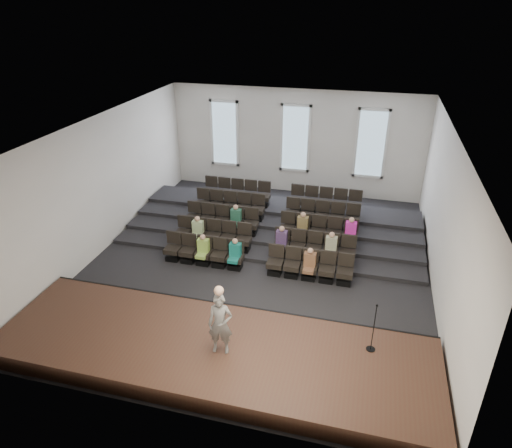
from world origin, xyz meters
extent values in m
plane|color=black|center=(0.00, 0.00, 0.00)|extent=(14.00, 14.00, 0.00)
cube|color=white|center=(0.00, 0.00, 5.01)|extent=(12.00, 14.00, 0.02)
cube|color=white|center=(0.00, 7.02, 2.50)|extent=(12.00, 0.04, 5.00)
cube|color=white|center=(0.00, -7.02, 2.50)|extent=(12.00, 0.04, 5.00)
cube|color=white|center=(-6.02, 0.00, 2.50)|extent=(0.04, 14.00, 5.00)
cube|color=white|center=(6.02, 0.00, 2.50)|extent=(0.04, 14.00, 5.00)
cube|color=#3E271A|center=(0.00, -5.10, 0.25)|extent=(11.80, 3.60, 0.50)
cube|color=black|center=(0.00, -3.33, 0.25)|extent=(11.80, 0.06, 0.52)
cube|color=black|center=(0.00, 2.33, 0.07)|extent=(11.80, 4.80, 0.15)
cube|color=black|center=(0.00, 2.85, 0.15)|extent=(11.80, 3.75, 0.30)
cube|color=black|center=(0.00, 3.38, 0.22)|extent=(11.80, 2.70, 0.45)
cube|color=black|center=(0.00, 3.90, 0.30)|extent=(11.80, 1.65, 0.60)
cube|color=black|center=(-3.13, -0.60, 0.10)|extent=(0.47, 0.43, 0.20)
cube|color=black|center=(-3.13, -0.60, 0.41)|extent=(0.55, 0.50, 0.19)
cube|color=black|center=(-3.13, -0.39, 0.82)|extent=(0.55, 0.08, 0.50)
cube|color=black|center=(-2.53, -0.60, 0.10)|extent=(0.47, 0.43, 0.20)
cube|color=black|center=(-2.53, -0.60, 0.41)|extent=(0.55, 0.50, 0.19)
cube|color=black|center=(-2.53, -0.39, 0.82)|extent=(0.55, 0.08, 0.50)
cube|color=black|center=(-1.93, -0.60, 0.10)|extent=(0.47, 0.43, 0.20)
cube|color=black|center=(-1.93, -0.60, 0.41)|extent=(0.55, 0.50, 0.19)
cube|color=black|center=(-1.93, -0.39, 0.82)|extent=(0.55, 0.08, 0.50)
cube|color=black|center=(-1.33, -0.60, 0.10)|extent=(0.47, 0.43, 0.20)
cube|color=black|center=(-1.33, -0.60, 0.41)|extent=(0.55, 0.50, 0.19)
cube|color=black|center=(-1.33, -0.39, 0.82)|extent=(0.55, 0.08, 0.50)
cube|color=black|center=(-0.73, -0.60, 0.10)|extent=(0.47, 0.43, 0.20)
cube|color=black|center=(-0.73, -0.60, 0.41)|extent=(0.55, 0.50, 0.19)
cube|color=black|center=(-0.73, -0.39, 0.82)|extent=(0.55, 0.08, 0.50)
cube|color=black|center=(0.73, -0.60, 0.10)|extent=(0.47, 0.43, 0.20)
cube|color=black|center=(0.73, -0.60, 0.41)|extent=(0.55, 0.50, 0.19)
cube|color=black|center=(0.73, -0.39, 0.82)|extent=(0.55, 0.08, 0.50)
cube|color=black|center=(1.33, -0.60, 0.10)|extent=(0.47, 0.43, 0.20)
cube|color=black|center=(1.33, -0.60, 0.41)|extent=(0.55, 0.50, 0.19)
cube|color=black|center=(1.33, -0.39, 0.82)|extent=(0.55, 0.08, 0.50)
cube|color=black|center=(1.93, -0.60, 0.10)|extent=(0.47, 0.43, 0.20)
cube|color=black|center=(1.93, -0.60, 0.41)|extent=(0.55, 0.50, 0.19)
cube|color=black|center=(1.93, -0.39, 0.82)|extent=(0.55, 0.08, 0.50)
cube|color=black|center=(2.53, -0.60, 0.10)|extent=(0.47, 0.43, 0.20)
cube|color=black|center=(2.53, -0.60, 0.41)|extent=(0.55, 0.50, 0.19)
cube|color=black|center=(2.53, -0.39, 0.82)|extent=(0.55, 0.08, 0.50)
cube|color=black|center=(3.13, -0.60, 0.10)|extent=(0.47, 0.43, 0.20)
cube|color=black|center=(3.13, -0.60, 0.41)|extent=(0.55, 0.50, 0.19)
cube|color=black|center=(3.13, -0.39, 0.82)|extent=(0.55, 0.08, 0.50)
cube|color=black|center=(-3.13, 0.45, 0.25)|extent=(0.47, 0.43, 0.20)
cube|color=black|center=(-3.13, 0.45, 0.56)|extent=(0.55, 0.50, 0.19)
cube|color=black|center=(-3.13, 0.66, 0.97)|extent=(0.55, 0.08, 0.50)
cube|color=black|center=(-2.53, 0.45, 0.25)|extent=(0.47, 0.43, 0.20)
cube|color=black|center=(-2.53, 0.45, 0.56)|extent=(0.55, 0.50, 0.19)
cube|color=black|center=(-2.53, 0.66, 0.97)|extent=(0.55, 0.08, 0.50)
cube|color=black|center=(-1.93, 0.45, 0.25)|extent=(0.47, 0.43, 0.20)
cube|color=black|center=(-1.93, 0.45, 0.56)|extent=(0.55, 0.50, 0.19)
cube|color=black|center=(-1.93, 0.66, 0.97)|extent=(0.55, 0.08, 0.50)
cube|color=black|center=(-1.33, 0.45, 0.25)|extent=(0.47, 0.43, 0.20)
cube|color=black|center=(-1.33, 0.45, 0.56)|extent=(0.55, 0.50, 0.19)
cube|color=black|center=(-1.33, 0.66, 0.97)|extent=(0.55, 0.08, 0.50)
cube|color=black|center=(-0.73, 0.45, 0.25)|extent=(0.47, 0.43, 0.20)
cube|color=black|center=(-0.73, 0.45, 0.56)|extent=(0.55, 0.50, 0.19)
cube|color=black|center=(-0.73, 0.66, 0.97)|extent=(0.55, 0.08, 0.50)
cube|color=black|center=(0.73, 0.45, 0.25)|extent=(0.47, 0.43, 0.20)
cube|color=black|center=(0.73, 0.45, 0.56)|extent=(0.55, 0.50, 0.19)
cube|color=black|center=(0.73, 0.66, 0.97)|extent=(0.55, 0.08, 0.50)
cube|color=black|center=(1.33, 0.45, 0.25)|extent=(0.47, 0.43, 0.20)
cube|color=black|center=(1.33, 0.45, 0.56)|extent=(0.55, 0.50, 0.19)
cube|color=black|center=(1.33, 0.66, 0.97)|extent=(0.55, 0.08, 0.50)
cube|color=black|center=(1.93, 0.45, 0.25)|extent=(0.47, 0.43, 0.20)
cube|color=black|center=(1.93, 0.45, 0.56)|extent=(0.55, 0.50, 0.19)
cube|color=black|center=(1.93, 0.66, 0.97)|extent=(0.55, 0.08, 0.50)
cube|color=black|center=(2.53, 0.45, 0.25)|extent=(0.47, 0.43, 0.20)
cube|color=black|center=(2.53, 0.45, 0.56)|extent=(0.55, 0.50, 0.19)
cube|color=black|center=(2.53, 0.66, 0.97)|extent=(0.55, 0.08, 0.50)
cube|color=black|center=(3.13, 0.45, 0.25)|extent=(0.47, 0.43, 0.20)
cube|color=black|center=(3.13, 0.45, 0.56)|extent=(0.55, 0.50, 0.19)
cube|color=black|center=(3.13, 0.66, 0.97)|extent=(0.55, 0.08, 0.50)
cube|color=black|center=(-3.13, 1.50, 0.40)|extent=(0.47, 0.42, 0.20)
cube|color=black|center=(-3.13, 1.50, 0.71)|extent=(0.55, 0.50, 0.19)
cube|color=black|center=(-3.13, 1.71, 1.12)|extent=(0.55, 0.08, 0.50)
cube|color=black|center=(-2.53, 1.50, 0.40)|extent=(0.47, 0.42, 0.20)
cube|color=black|center=(-2.53, 1.50, 0.71)|extent=(0.55, 0.50, 0.19)
cube|color=black|center=(-2.53, 1.71, 1.12)|extent=(0.55, 0.08, 0.50)
cube|color=black|center=(-1.93, 1.50, 0.40)|extent=(0.47, 0.42, 0.20)
cube|color=black|center=(-1.93, 1.50, 0.71)|extent=(0.55, 0.50, 0.19)
cube|color=black|center=(-1.93, 1.71, 1.12)|extent=(0.55, 0.08, 0.50)
cube|color=black|center=(-1.33, 1.50, 0.40)|extent=(0.47, 0.42, 0.20)
cube|color=black|center=(-1.33, 1.50, 0.71)|extent=(0.55, 0.50, 0.19)
cube|color=black|center=(-1.33, 1.71, 1.12)|extent=(0.55, 0.08, 0.50)
cube|color=black|center=(-0.73, 1.50, 0.40)|extent=(0.47, 0.42, 0.20)
cube|color=black|center=(-0.73, 1.50, 0.71)|extent=(0.55, 0.50, 0.19)
cube|color=black|center=(-0.73, 1.71, 1.12)|extent=(0.55, 0.08, 0.50)
cube|color=black|center=(0.73, 1.50, 0.40)|extent=(0.47, 0.42, 0.20)
cube|color=black|center=(0.73, 1.50, 0.71)|extent=(0.55, 0.50, 0.19)
cube|color=black|center=(0.73, 1.71, 1.12)|extent=(0.55, 0.08, 0.50)
cube|color=black|center=(1.33, 1.50, 0.40)|extent=(0.47, 0.42, 0.20)
cube|color=black|center=(1.33, 1.50, 0.71)|extent=(0.55, 0.50, 0.19)
cube|color=black|center=(1.33, 1.71, 1.12)|extent=(0.55, 0.08, 0.50)
cube|color=black|center=(1.93, 1.50, 0.40)|extent=(0.47, 0.42, 0.20)
cube|color=black|center=(1.93, 1.50, 0.71)|extent=(0.55, 0.50, 0.19)
cube|color=black|center=(1.93, 1.71, 1.12)|extent=(0.55, 0.08, 0.50)
cube|color=black|center=(2.53, 1.50, 0.40)|extent=(0.47, 0.42, 0.20)
cube|color=black|center=(2.53, 1.50, 0.71)|extent=(0.55, 0.50, 0.19)
cube|color=black|center=(2.53, 1.71, 1.12)|extent=(0.55, 0.08, 0.50)
cube|color=black|center=(3.13, 1.50, 0.40)|extent=(0.47, 0.42, 0.20)
cube|color=black|center=(3.13, 1.50, 0.71)|extent=(0.55, 0.50, 0.19)
cube|color=black|center=(3.13, 1.71, 1.12)|extent=(0.55, 0.08, 0.50)
cube|color=black|center=(-3.13, 2.55, 0.55)|extent=(0.47, 0.42, 0.20)
cube|color=black|center=(-3.13, 2.55, 0.86)|extent=(0.55, 0.50, 0.19)
cube|color=black|center=(-3.13, 2.76, 1.27)|extent=(0.55, 0.08, 0.50)
cube|color=black|center=(-2.53, 2.55, 0.55)|extent=(0.47, 0.42, 0.20)
cube|color=black|center=(-2.53, 2.55, 0.86)|extent=(0.55, 0.50, 0.19)
cube|color=black|center=(-2.53, 2.76, 1.27)|extent=(0.55, 0.08, 0.50)
cube|color=black|center=(-1.93, 2.55, 0.55)|extent=(0.47, 0.42, 0.20)
cube|color=black|center=(-1.93, 2.55, 0.86)|extent=(0.55, 0.50, 0.19)
cube|color=black|center=(-1.93, 2.76, 1.27)|extent=(0.55, 0.08, 0.50)
cube|color=black|center=(-1.33, 2.55, 0.55)|extent=(0.47, 0.42, 0.20)
cube|color=black|center=(-1.33, 2.55, 0.86)|extent=(0.55, 0.50, 0.19)
cube|color=black|center=(-1.33, 2.76, 1.27)|extent=(0.55, 0.08, 0.50)
cube|color=black|center=(-0.73, 2.55, 0.55)|extent=(0.47, 0.42, 0.20)
cube|color=black|center=(-0.73, 2.55, 0.86)|extent=(0.55, 0.50, 0.19)
cube|color=black|center=(-0.73, 2.76, 1.27)|extent=(0.55, 0.08, 0.50)
cube|color=black|center=(0.73, 2.55, 0.55)|extent=(0.47, 0.42, 0.20)
cube|color=black|center=(0.73, 2.55, 0.86)|extent=(0.55, 0.50, 0.19)
cube|color=black|center=(0.73, 2.76, 1.27)|extent=(0.55, 0.08, 0.50)
cube|color=black|center=(1.33, 2.55, 0.55)|extent=(0.47, 0.42, 0.20)
cube|color=black|center=(1.33, 2.55, 0.86)|extent=(0.55, 0.50, 0.19)
cube|color=black|center=(1.33, 2.76, 1.27)|extent=(0.55, 0.08, 0.50)
cube|color=black|center=(1.93, 2.55, 0.55)|extent=(0.47, 0.42, 0.20)
cube|color=black|center=(1.93, 2.55, 0.86)|extent=(0.55, 0.50, 0.19)
cube|color=black|center=(1.93, 2.76, 1.27)|extent=(0.55, 0.08, 0.50)
cube|color=black|center=(2.53, 2.55, 0.55)|extent=(0.47, 0.42, 0.20)
cube|color=black|center=(2.53, 2.55, 0.86)|extent=(0.55, 0.50, 0.19)
cube|color=black|center=(2.53, 2.76, 1.27)|extent=(0.55, 0.08, 0.50)
cube|color=black|center=(3.13, 2.55, 0.55)|extent=(0.47, 0.42, 0.20)
cube|color=black|center=(3.13, 2.55, 0.86)|extent=(0.55, 0.50, 0.19)
cube|color=black|center=(3.13, 2.76, 1.27)|extent=(0.55, 0.08, 0.50)
cube|color=black|center=(-3.13, 3.60, 0.70)|extent=(0.47, 0.42, 0.20)
cube|color=black|center=(-3.13, 3.60, 1.01)|extent=(0.55, 0.50, 0.19)
cube|color=black|center=(-3.13, 3.81, 1.42)|extent=(0.55, 0.08, 0.50)
cube|color=black|center=(-2.53, 3.60, 0.70)|extent=(0.47, 0.42, 0.20)
cube|color=black|center=(-2.53, 3.60, 1.01)|extent=(0.55, 0.50, 0.19)
cube|color=black|center=(-2.53, 3.81, 1.42)|extent=(0.55, 0.08, 0.50)
cube|color=black|center=(-1.93, 3.60, 0.70)|extent=(0.47, 0.42, 0.20)
cube|color=black|center=(-1.93, 3.60, 1.01)|extent=(0.55, 0.50, 0.19)
cube|color=black|center=(-1.93, 3.81, 1.42)|extent=(0.55, 0.08, 0.50)
cube|color=black|center=(-1.33, 3.60, 0.70)|extent=(0.47, 0.42, 0.20)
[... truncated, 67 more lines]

